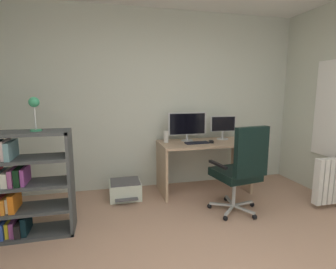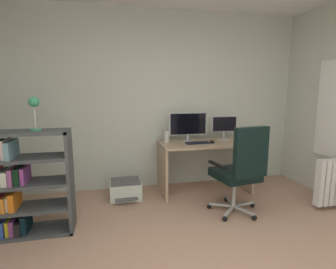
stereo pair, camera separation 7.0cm
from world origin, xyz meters
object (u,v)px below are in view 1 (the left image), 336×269
(computer_mouse, at_px, (211,142))
(office_chair, at_px, (241,168))
(desk, at_px, (204,156))
(monitor_main, at_px, (187,125))
(desktop_speaker, at_px, (166,137))
(desk_lamp, at_px, (34,107))
(monitor_secondary, at_px, (223,125))
(printer, at_px, (125,190))
(keyboard, at_px, (197,143))
(bookshelf, at_px, (17,187))

(computer_mouse, bearing_deg, office_chair, -70.01)
(desk, xyz_separation_m, computer_mouse, (0.08, -0.09, 0.23))
(monitor_main, distance_m, office_chair, 1.13)
(desktop_speaker, bearing_deg, desk_lamp, -151.91)
(monitor_secondary, height_order, office_chair, monitor_secondary)
(computer_mouse, height_order, desk_lamp, desk_lamp)
(computer_mouse, relative_size, printer, 0.22)
(computer_mouse, distance_m, office_chair, 0.79)
(keyboard, height_order, desktop_speaker, desktop_speaker)
(monitor_main, xyz_separation_m, computer_mouse, (0.30, -0.22, -0.23))
(desk, distance_m, office_chair, 0.86)
(keyboard, distance_m, computer_mouse, 0.22)
(desk_lamp, bearing_deg, printer, 37.97)
(keyboard, bearing_deg, computer_mouse, -2.88)
(office_chair, xyz_separation_m, bookshelf, (-2.45, 0.12, -0.06))
(monitor_main, xyz_separation_m, printer, (-0.96, -0.15, -0.88))
(desk, xyz_separation_m, bookshelf, (-2.32, -0.73, -0.01))
(desktop_speaker, relative_size, desk_lamp, 0.50)
(monitor_main, relative_size, printer, 1.29)
(printer, bearing_deg, bookshelf, -147.93)
(desktop_speaker, height_order, desk_lamp, desk_lamp)
(office_chair, bearing_deg, bookshelf, 177.18)
(keyboard, relative_size, desktop_speaker, 2.00)
(computer_mouse, height_order, printer, computer_mouse)
(keyboard, xyz_separation_m, desk_lamp, (-1.95, -0.64, 0.58))
(monitor_main, distance_m, desk_lamp, 2.09)
(monitor_secondary, height_order, bookshelf, monitor_secondary)
(monitor_main, height_order, office_chair, monitor_main)
(bookshelf, distance_m, desk_lamp, 0.84)
(monitor_main, bearing_deg, desktop_speaker, -172.00)
(desktop_speaker, distance_m, printer, 0.95)
(bookshelf, bearing_deg, desktop_speaker, 24.96)
(monitor_main, distance_m, computer_mouse, 0.44)
(desk, bearing_deg, desk_lamp, -160.78)
(keyboard, bearing_deg, monitor_secondary, 21.30)
(bookshelf, bearing_deg, keyboard, 16.48)
(printer, bearing_deg, monitor_secondary, 5.64)
(desk, xyz_separation_m, keyboard, (-0.14, -0.08, 0.22))
(desktop_speaker, height_order, printer, desktop_speaker)
(office_chair, height_order, desk_lamp, desk_lamp)
(monitor_secondary, height_order, computer_mouse, monitor_secondary)
(computer_mouse, distance_m, desk_lamp, 2.34)
(keyboard, height_order, printer, keyboard)
(keyboard, distance_m, desktop_speaker, 0.46)
(monitor_main, xyz_separation_m, desktop_speaker, (-0.34, -0.05, -0.16))
(desk_lamp, bearing_deg, desk, 19.22)
(desk, distance_m, desktop_speaker, 0.64)
(monitor_secondary, relative_size, computer_mouse, 4.02)
(monitor_main, bearing_deg, computer_mouse, -36.94)
(keyboard, relative_size, computer_mouse, 3.40)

